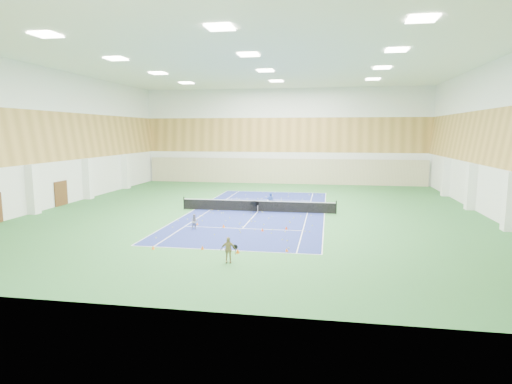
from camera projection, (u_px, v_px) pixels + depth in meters
ground at (258, 212)px, 35.51m from camera, size 40.00×40.00×0.00m
room_shell at (258, 139)px, 34.68m from camera, size 36.00×40.00×12.00m
wood_cladding at (258, 114)px, 34.40m from camera, size 36.00×40.00×8.00m
ceiling_light_grid at (258, 64)px, 33.85m from camera, size 21.40×25.40×0.06m
court_surface at (258, 212)px, 35.51m from camera, size 10.97×23.77×0.01m
tennis_balls_scatter at (258, 211)px, 35.50m from camera, size 10.57×22.77×0.07m
tennis_net at (258, 205)px, 35.43m from camera, size 12.80×0.10×1.10m
back_curtain at (283, 171)px, 54.57m from camera, size 35.40×0.16×3.20m
door_left_b at (61, 193)px, 38.35m from camera, size 0.08×1.80×2.20m
coach at (270, 202)px, 35.83m from camera, size 0.58×0.40×1.55m
child_court at (195, 222)px, 29.01m from camera, size 0.64×0.59×1.05m
child_apron at (228, 250)px, 21.57m from camera, size 0.83×0.50×1.33m
ball_cart at (255, 207)px, 34.89m from camera, size 0.70×0.70×0.95m
cone_svc_a at (197, 224)px, 30.35m from camera, size 0.19×0.19×0.20m
cone_svc_b at (224, 226)px, 29.55m from camera, size 0.22×0.22×0.24m
cone_svc_c at (262, 230)px, 28.47m from camera, size 0.20×0.20×0.22m
cone_svc_d at (286, 228)px, 29.00m from camera, size 0.21×0.21×0.23m
cone_base_a at (153, 247)px, 24.11m from camera, size 0.20×0.20×0.22m
cone_base_b at (202, 247)px, 24.09m from camera, size 0.20×0.20×0.22m
cone_base_c at (238, 251)px, 23.33m from camera, size 0.22×0.22×0.25m
cone_base_d at (287, 250)px, 23.63m from camera, size 0.19×0.19×0.20m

